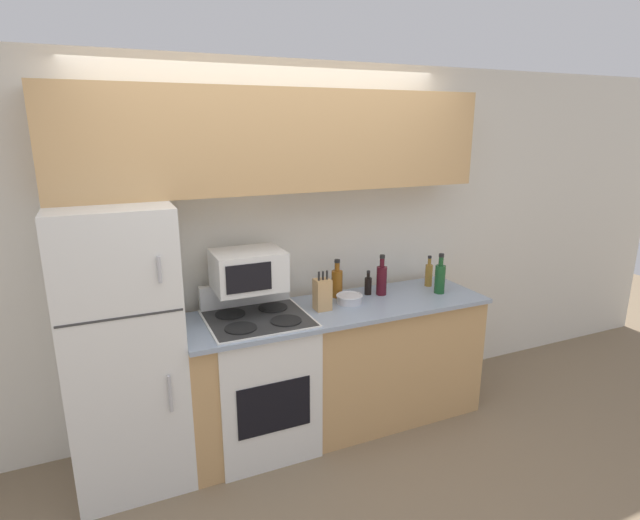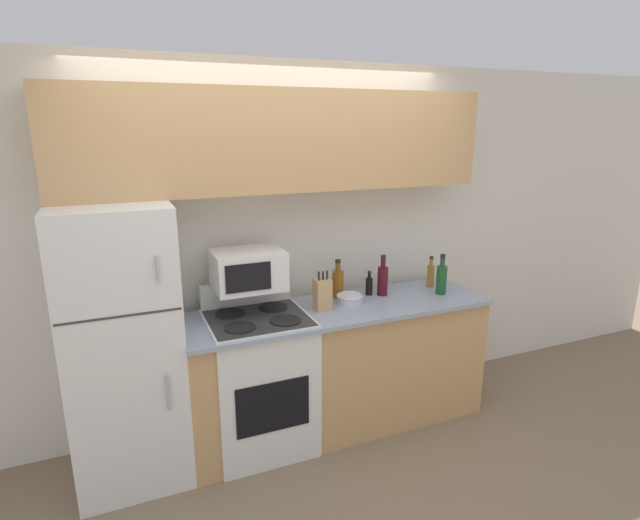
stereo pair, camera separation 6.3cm
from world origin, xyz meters
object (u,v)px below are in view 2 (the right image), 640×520
knife_block (322,294)px  bottle_whiskey (338,282)px  bottle_wine_green (441,278)px  bottle_soy_sauce (369,285)px  stove (259,380)px  refrigerator (124,346)px  bottle_wine_red (383,279)px  microwave (248,270)px  bottle_vinegar (431,275)px  bowl (350,299)px

knife_block → bottle_whiskey: size_ratio=0.97×
knife_block → bottle_wine_green: bottle_wine_green is taller
bottle_soy_sauce → stove: bearing=-171.3°
bottle_soy_sauce → bottle_wine_green: bearing=-20.5°
refrigerator → bottle_wine_red: (1.78, 0.05, 0.18)m
refrigerator → bottle_whiskey: refrigerator is taller
bottle_whiskey → bottle_soy_sauce: bottle_whiskey is taller
microwave → stove: bearing=-80.5°
stove → bottle_soy_sauce: size_ratio=6.06×
refrigerator → bottle_wine_red: refrigerator is taller
bottle_vinegar → bottle_wine_green: 0.18m
knife_block → bowl: 0.24m
bottle_soy_sauce → bottle_wine_green: bottle_wine_green is taller
microwave → knife_block: bearing=-14.8°
stove → knife_block: bearing=-1.6°
refrigerator → bottle_soy_sauce: size_ratio=9.50×
stove → bottle_wine_green: bottle_wine_green is taller
bowl → bottle_whiskey: bottle_whiskey is taller
bowl → bottle_soy_sauce: bottle_soy_sauce is taller
bottle_wine_red → bottle_soy_sauce: bottle_wine_red is taller
microwave → knife_block: size_ratio=1.64×
microwave → bottle_soy_sauce: size_ratio=2.48×
refrigerator → microwave: (0.79, 0.07, 0.37)m
stove → knife_block: (0.45, -0.01, 0.55)m
stove → bottle_whiskey: bearing=15.4°
bowl → stove: bearing=-177.7°
knife_block → bottle_soy_sauce: 0.46m
refrigerator → knife_block: (1.26, -0.06, 0.17)m
microwave → bottle_vinegar: (1.43, 0.01, -0.21)m
bottle_wine_red → knife_block: bearing=-168.5°
knife_block → bottle_wine_green: bearing=-2.4°
microwave → bottle_wine_green: size_ratio=1.49×
stove → microwave: microwave is taller
stove → bowl: stove is taller
bottle_soy_sauce → bottle_wine_red: bearing=-25.5°
microwave → bottle_soy_sauce: 0.93m
bottle_soy_sauce → bottle_wine_green: 0.54m
stove → bowl: (0.68, 0.03, 0.47)m
microwave → bottle_vinegar: size_ratio=1.86×
knife_block → bottle_wine_green: (0.93, -0.04, 0.01)m
bowl → knife_block: bearing=-169.9°
bottle_wine_green → knife_block: bearing=177.6°
bottle_vinegar → refrigerator: bearing=-178.0°
knife_block → bottle_vinegar: knife_block is taller
bowl → bottle_vinegar: bearing=7.3°
bottle_vinegar → bottle_soy_sauce: 0.53m
bottle_whiskey → bottle_wine_green: size_ratio=0.93×
bowl → bottle_wine_red: 0.32m
bottle_wine_green → bottle_wine_red: bearing=160.6°
stove → bottle_wine_green: bearing=-2.1°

